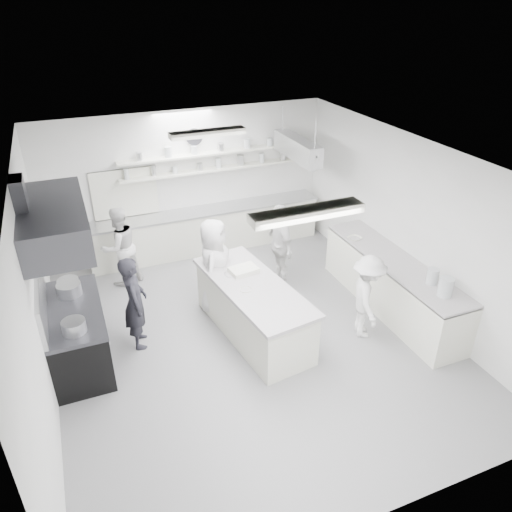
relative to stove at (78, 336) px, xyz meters
name	(u,v)px	position (x,y,z in m)	size (l,w,h in m)	color
floor	(248,335)	(2.60, -0.40, -0.46)	(6.00, 7.00, 0.02)	gray
ceiling	(246,159)	(2.60, -0.40, 2.56)	(6.00, 7.00, 0.02)	white
wall_back	(187,182)	(2.60, 3.10, 1.05)	(6.00, 0.04, 3.00)	silver
wall_front	(384,423)	(2.60, -3.90, 1.05)	(6.00, 0.04, 3.00)	silver
wall_left	(35,297)	(-0.40, -0.40, 1.05)	(0.04, 7.00, 3.00)	silver
wall_right	(409,224)	(5.60, -0.40, 1.05)	(0.04, 7.00, 3.00)	silver
stove	(78,336)	(0.00, 0.00, 0.00)	(0.80, 1.80, 0.90)	black
exhaust_hood	(53,222)	(0.00, 0.00, 1.90)	(0.85, 2.00, 0.50)	#38383E
back_counter	(207,230)	(2.90, 2.80, 0.01)	(5.00, 0.60, 0.92)	silver
shelf_lower	(220,168)	(3.30, 2.97, 1.30)	(4.20, 0.26, 0.04)	silver
shelf_upper	(220,152)	(3.30, 2.97, 1.65)	(4.20, 0.26, 0.04)	silver
pass_through_window	(125,193)	(1.30, 3.08, 1.00)	(1.30, 0.04, 1.00)	black
wall_clock	(194,137)	(2.80, 3.06, 2.00)	(0.32, 0.32, 0.05)	white
right_counter	(392,285)	(5.25, -0.60, 0.02)	(0.74, 3.30, 0.94)	silver
pot_rack	(297,148)	(4.60, 2.00, 1.85)	(0.30, 1.60, 0.40)	#B6B7B9
light_fixture_front	(307,213)	(2.60, -2.20, 2.49)	(1.30, 0.25, 0.10)	silver
light_fixture_rear	(208,133)	(2.60, 1.40, 2.49)	(1.30, 0.25, 0.10)	silver
prep_island	(253,310)	(2.70, -0.37, 0.00)	(0.90, 2.42, 0.89)	silver
stove_pot	(69,291)	(0.00, 0.41, 0.58)	(0.36, 0.36, 0.24)	#B6B7B9
cook_stove	(135,303)	(0.90, 0.07, 0.34)	(0.57, 0.38, 1.57)	black
cook_back	(120,247)	(0.96, 2.07, 0.34)	(0.76, 0.60, 1.57)	silver
cook_island_left	(215,266)	(2.36, 0.56, 0.41)	(0.84, 0.55, 1.73)	silver
cook_island_right	(279,245)	(3.77, 0.95, 0.37)	(0.96, 0.40, 1.63)	silver
cook_right	(367,297)	(4.39, -1.08, 0.28)	(0.94, 0.54, 1.45)	silver
bowl_island_a	(232,275)	(2.51, 0.07, 0.47)	(0.24, 0.24, 0.06)	#B6B7B9
bowl_island_b	(246,291)	(2.54, -0.46, 0.47)	(0.19, 0.19, 0.06)	silver
bowl_right	(355,239)	(5.04, 0.37, 0.52)	(0.25, 0.25, 0.06)	silver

